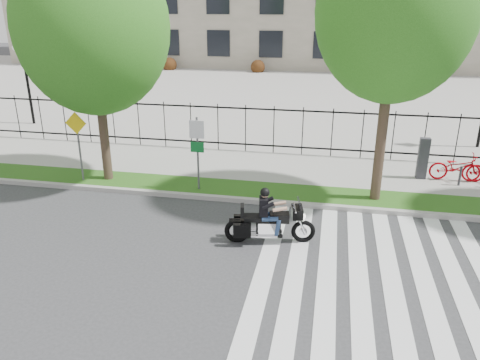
# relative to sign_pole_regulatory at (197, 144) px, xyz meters

# --- Properties ---
(ground) EXTENTS (120.00, 120.00, 0.00)m
(ground) POSITION_rel_sign_pole_regulatory_xyz_m (0.75, -4.58, -1.74)
(ground) COLOR #323234
(ground) RESTS_ON ground
(curb) EXTENTS (60.00, 0.20, 0.15)m
(curb) POSITION_rel_sign_pole_regulatory_xyz_m (0.75, -0.48, -1.66)
(curb) COLOR #9F9B95
(curb) RESTS_ON ground
(grass_verge) EXTENTS (60.00, 1.50, 0.15)m
(grass_verge) POSITION_rel_sign_pole_regulatory_xyz_m (0.75, 0.37, -1.66)
(grass_verge) COLOR #245214
(grass_verge) RESTS_ON ground
(sidewalk) EXTENTS (60.00, 3.50, 0.15)m
(sidewalk) POSITION_rel_sign_pole_regulatory_xyz_m (0.75, 2.87, -1.66)
(sidewalk) COLOR #9B9891
(sidewalk) RESTS_ON ground
(plaza) EXTENTS (80.00, 34.00, 0.10)m
(plaza) POSITION_rel_sign_pole_regulatory_xyz_m (0.75, 20.42, -1.69)
(plaza) COLOR #9B9891
(plaza) RESTS_ON ground
(crosswalk_stripes) EXTENTS (5.70, 8.00, 0.01)m
(crosswalk_stripes) POSITION_rel_sign_pole_regulatory_xyz_m (5.57, -4.58, -1.73)
(crosswalk_stripes) COLOR silver
(crosswalk_stripes) RESTS_ON ground
(iron_fence) EXTENTS (30.00, 0.06, 2.00)m
(iron_fence) POSITION_rel_sign_pole_regulatory_xyz_m (0.75, 4.62, -0.59)
(iron_fence) COLOR black
(iron_fence) RESTS_ON sidewalk
(lamp_post_left) EXTENTS (1.06, 0.70, 4.25)m
(lamp_post_left) POSITION_rel_sign_pole_regulatory_xyz_m (-11.25, 7.42, 1.47)
(lamp_post_left) COLOR black
(lamp_post_left) RESTS_ON ground
(street_tree_1) EXTENTS (5.01, 5.01, 8.13)m
(street_tree_1) POSITION_rel_sign_pole_regulatory_xyz_m (-3.51, 0.37, 3.65)
(street_tree_1) COLOR #3E2E22
(street_tree_1) RESTS_ON grass_verge
(street_tree_2) EXTENTS (4.53, 4.53, 8.35)m
(street_tree_2) POSITION_rel_sign_pole_regulatory_xyz_m (5.85, 0.37, 4.13)
(street_tree_2) COLOR #3E2E22
(street_tree_2) RESTS_ON grass_verge
(sign_pole_regulatory) EXTENTS (0.50, 0.09, 2.50)m
(sign_pole_regulatory) POSITION_rel_sign_pole_regulatory_xyz_m (0.00, 0.00, 0.00)
(sign_pole_regulatory) COLOR #59595B
(sign_pole_regulatory) RESTS_ON grass_verge
(sign_pole_warning) EXTENTS (0.78, 0.09, 2.49)m
(sign_pole_warning) POSITION_rel_sign_pole_regulatory_xyz_m (-4.31, 0.00, 0.00)
(sign_pole_warning) COLOR #59595B
(sign_pole_warning) RESTS_ON grass_verge
(motorcycle_rider) EXTENTS (2.45, 0.95, 1.90)m
(motorcycle_rider) POSITION_rel_sign_pole_regulatory_xyz_m (2.85, -2.99, -1.11)
(motorcycle_rider) COLOR black
(motorcycle_rider) RESTS_ON ground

